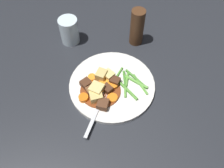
{
  "coord_description": "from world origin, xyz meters",
  "views": [
    {
      "loc": [
        0.18,
        0.39,
        0.63
      ],
      "look_at": [
        0.0,
        0.0,
        0.01
      ],
      "focal_mm": 38.67,
      "sensor_mm": 36.0,
      "label": 1
    }
  ],
  "objects": [
    {
      "name": "fork",
      "position": [
        0.08,
        0.07,
        0.01
      ],
      "size": [
        0.13,
        0.14,
        0.0
      ],
      "color": "silver",
      "rests_on": "dinner_plate"
    },
    {
      "name": "carrot_slice_0",
      "position": [
        0.05,
        -0.04,
        0.02
      ],
      "size": [
        0.03,
        0.03,
        0.01
      ],
      "primitive_type": "cylinder",
      "rotation": [
        0.0,
        0.0,
        2.0
      ],
      "color": "orange",
      "rests_on": "dinner_plate"
    },
    {
      "name": "potato_chunk_3",
      "position": [
        0.07,
        0.03,
        0.03
      ],
      "size": [
        0.04,
        0.04,
        0.03
      ],
      "primitive_type": "cube",
      "rotation": [
        0.0,
        0.0,
        2.99
      ],
      "color": "#DBBC6B",
      "rests_on": "dinner_plate"
    },
    {
      "name": "potato_chunk_2",
      "position": [
        0.0,
        -0.03,
        0.02
      ],
      "size": [
        0.04,
        0.04,
        0.02
      ],
      "primitive_type": "cube",
      "rotation": [
        0.0,
        0.0,
        3.52
      ],
      "color": "#E5CC7A",
      "rests_on": "dinner_plate"
    },
    {
      "name": "ground_plane",
      "position": [
        0.0,
        0.0,
        0.0
      ],
      "size": [
        3.0,
        3.0,
        0.0
      ],
      "primitive_type": "plane",
      "color": "#26282D"
    },
    {
      "name": "stew_sauce",
      "position": [
        0.04,
        0.01,
        0.01
      ],
      "size": [
        0.12,
        0.12,
        0.0
      ],
      "primitive_type": "cylinder",
      "color": "brown",
      "rests_on": "dinner_plate"
    },
    {
      "name": "carrot_slice_3",
      "position": [
        0.06,
        -0.02,
        0.02
      ],
      "size": [
        0.03,
        0.03,
        0.01
      ],
      "primitive_type": "cylinder",
      "rotation": [
        0.0,
        0.0,
        5.89
      ],
      "color": "orange",
      "rests_on": "dinner_plate"
    },
    {
      "name": "meat_chunk_0",
      "position": [
        0.06,
        0.06,
        0.02
      ],
      "size": [
        0.05,
        0.05,
        0.02
      ],
      "primitive_type": "cube",
      "rotation": [
        0.0,
        0.0,
        2.45
      ],
      "color": "#56331E",
      "rests_on": "dinner_plate"
    },
    {
      "name": "meat_chunk_3",
      "position": [
        0.02,
        0.02,
        0.02
      ],
      "size": [
        0.03,
        0.04,
        0.02
      ],
      "primitive_type": "cube",
      "rotation": [
        0.0,
        0.0,
        0.37
      ],
      "color": "#4C2B19",
      "rests_on": "dinner_plate"
    },
    {
      "name": "carrot_slice_6",
      "position": [
        0.02,
        -0.02,
        0.02
      ],
      "size": [
        0.05,
        0.05,
        0.01
      ],
      "primitive_type": "cylinder",
      "rotation": [
        0.0,
        0.0,
        3.6
      ],
      "color": "orange",
      "rests_on": "dinner_plate"
    },
    {
      "name": "green_bean_3",
      "position": [
        -0.07,
        0.03,
        0.02
      ],
      "size": [
        0.05,
        0.07,
        0.01
      ],
      "primitive_type": "cylinder",
      "rotation": [
        0.0,
        1.57,
        2.11
      ],
      "color": "#66AD42",
      "rests_on": "dinner_plate"
    },
    {
      "name": "meat_chunk_4",
      "position": [
        0.08,
        -0.03,
        0.02
      ],
      "size": [
        0.04,
        0.04,
        0.02
      ],
      "primitive_type": "cube",
      "rotation": [
        0.0,
        0.0,
        3.44
      ],
      "color": "#4C2B19",
      "rests_on": "dinner_plate"
    },
    {
      "name": "potato_chunk_1",
      "position": [
        0.05,
        0.01,
        0.03
      ],
      "size": [
        0.05,
        0.05,
        0.03
      ],
      "primitive_type": "cube",
      "rotation": [
        0.0,
        0.0,
        0.69
      ],
      "color": "#E5CC7A",
      "rests_on": "dinner_plate"
    },
    {
      "name": "meat_chunk_1",
      "position": [
        0.07,
        0.0,
        0.02
      ],
      "size": [
        0.03,
        0.03,
        0.02
      ],
      "primitive_type": "cube",
      "rotation": [
        0.0,
        0.0,
        3.25
      ],
      "color": "brown",
      "rests_on": "dinner_plate"
    },
    {
      "name": "carrot_slice_2",
      "position": [
        -0.0,
        0.01,
        0.02
      ],
      "size": [
        0.03,
        0.03,
        0.01
      ],
      "primitive_type": "cylinder",
      "rotation": [
        0.0,
        0.0,
        6.18
      ],
      "color": "orange",
      "rests_on": "dinner_plate"
    },
    {
      "name": "green_bean_1",
      "position": [
        -0.05,
        0.01,
        0.02
      ],
      "size": [
        0.04,
        0.05,
        0.01
      ],
      "primitive_type": "cylinder",
      "rotation": [
        0.0,
        1.57,
        0.98
      ],
      "color": "#66AD42",
      "rests_on": "dinner_plate"
    },
    {
      "name": "carrot_slice_5",
      "position": [
        0.1,
        0.02,
        0.02
      ],
      "size": [
        0.03,
        0.03,
        0.01
      ],
      "primitive_type": "cylinder",
      "rotation": [
        0.0,
        0.0,
        3.07
      ],
      "color": "orange",
      "rests_on": "dinner_plate"
    },
    {
      "name": "carrot_slice_4",
      "position": [
        0.01,
        -0.0,
        0.02
      ],
      "size": [
        0.04,
        0.04,
        0.01
      ],
      "primitive_type": "cylinder",
      "rotation": [
        0.0,
        0.0,
        0.98
      ],
      "color": "orange",
      "rests_on": "dinner_plate"
    },
    {
      "name": "pepper_mill",
      "position": [
        -0.16,
        -0.15,
        0.07
      ],
      "size": [
        0.05,
        0.05,
        0.14
      ],
      "primitive_type": "cylinder",
      "color": "#4C2D19",
      "rests_on": "ground_plane"
    },
    {
      "name": "carrot_slice_7",
      "position": [
        0.04,
        -0.0,
        0.02
      ],
      "size": [
        0.03,
        0.03,
        0.01
      ],
      "primitive_type": "cylinder",
      "rotation": [
        0.0,
        0.0,
        1.42
      ],
      "color": "orange",
      "rests_on": "dinner_plate"
    },
    {
      "name": "green_bean_7",
      "position": [
        -0.03,
        0.05,
        0.02
      ],
      "size": [
        0.03,
        0.08,
        0.01
      ],
      "primitive_type": "cylinder",
      "rotation": [
        0.0,
        1.57,
        1.83
      ],
      "color": "#599E38",
      "rests_on": "dinner_plate"
    },
    {
      "name": "dinner_plate",
      "position": [
        0.0,
        0.0,
        0.01
      ],
      "size": [
        0.27,
        0.27,
        0.01
      ],
      "primitive_type": "cylinder",
      "color": "white",
      "rests_on": "ground_plane"
    },
    {
      "name": "carrot_slice_1",
      "position": [
        0.02,
        0.05,
        0.02
      ],
      "size": [
        0.03,
        0.03,
        0.01
      ],
      "primitive_type": "cylinder",
      "rotation": [
        0.0,
        0.0,
        4.78
      ],
      "color": "orange",
      "rests_on": "dinner_plate"
    },
    {
      "name": "potato_chunk_0",
      "position": [
        0.02,
        -0.03,
        0.03
      ],
      "size": [
        0.04,
        0.04,
        0.03
      ],
      "primitive_type": "cube",
      "rotation": [
        0.0,
        0.0,
        2.33
      ],
      "color": "#DBBC6B",
      "rests_on": "dinner_plate"
    },
    {
      "name": "green_bean_2",
      "position": [
        -0.08,
        0.04,
        0.02
      ],
      "size": [
        0.01,
        0.08,
        0.01
      ],
      "primitive_type": "cylinder",
      "rotation": [
        0.0,
        1.57,
        1.63
      ],
      "color": "#66AD42",
      "rests_on": "dinner_plate"
    },
    {
      "name": "green_bean_0",
      "position": [
        -0.03,
        -0.02,
        0.02
      ],
      "size": [
        0.05,
        0.05,
        0.01
      ],
      "primitive_type": "cylinder",
      "rotation": [
        0.0,
        1.57,
        0.68
      ],
      "color": "#599E38",
      "rests_on": "dinner_plate"
    },
    {
      "name": "meat_chunk_2",
      "position": [
        -0.01,
        -0.0,
        0.02
      ],
      "size": [
        0.04,
        0.04,
        0.02
      ],
      "primitive_type": "cube",
      "rotation": [
        0.0,
        0.0,
        0.71
      ],
      "color": "#4C2B19",
      "rests_on": "dinner_plate"
    },
    {
      "name": "green_bean_4",
      "position": [
        -0.03,
        0.03,
        0.02
      ],
      "size": [
        0.04,
        0.07,
        0.01
      ],
      "primitive_type": "cylinder",
      "rotation": [
        0.0,
        1.57,
        1.14
      ],
      "color": "#66AD42",
      "rests_on": "dinner_plate"
    },
    {
      "name": "green_bean_6",
      "position": [
        -0.04,
        -0.0,
        0.02
      ],
      "size": [
        0.03,
        0.06,
        0.01
      ],
      "primitive_type": "cylinder",
      "rotation": [
        0.0,
        1.57,
        1.21
      ],
      "color": "#4C8E33",
      "rests_on": "dinner_plate"
    },
    {
      "name": "water_glass",
      "position": [
        0.05,
        -0.25,
        0.05
      ],
      "size": [
        0.07,
        0.07,
        0.09
      ],
      "primitive_type": "cylinder",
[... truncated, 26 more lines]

